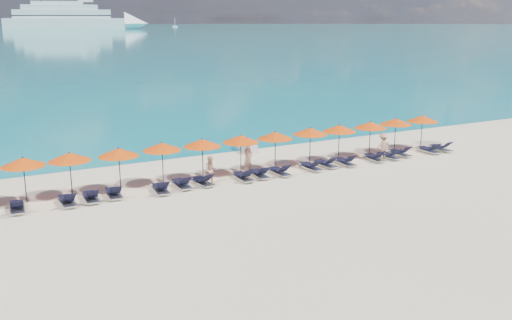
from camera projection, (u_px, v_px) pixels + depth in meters
name	position (u px, v px, depth m)	size (l,w,h in m)	color
ground	(285.00, 196.00, 28.13)	(1400.00, 1400.00, 0.00)	beige
cruise_ship	(78.00, 19.00, 494.60)	(120.66, 52.05, 33.44)	white
sailboat_near	(91.00, 27.00, 537.15)	(6.51, 2.17, 11.93)	white
sailboat_far	(175.00, 26.00, 611.23)	(5.25, 1.75, 9.63)	white
jetski	(247.00, 146.00, 37.80)	(1.16, 2.30, 0.78)	silver
beachgoer_a	(248.00, 159.00, 31.74)	(0.70, 0.46, 1.91)	tan
beachgoer_b	(211.00, 170.00, 29.97)	(0.75, 0.43, 1.54)	tan
beachgoer_c	(383.00, 146.00, 35.54)	(1.06, 0.49, 1.64)	tan
umbrella_1	(23.00, 162.00, 26.64)	(2.10, 2.10, 2.28)	black
umbrella_2	(69.00, 157.00, 27.62)	(2.10, 2.10, 2.28)	black
umbrella_3	(119.00, 152.00, 28.57)	(2.10, 2.10, 2.28)	black
umbrella_4	(162.00, 147.00, 29.84)	(2.10, 2.10, 2.28)	black
umbrella_5	(202.00, 143.00, 30.75)	(2.10, 2.10, 2.28)	black
umbrella_6	(241.00, 139.00, 31.76)	(2.10, 2.10, 2.28)	black
umbrella_7	(275.00, 135.00, 32.73)	(2.10, 2.10, 2.28)	black
umbrella_8	(310.00, 131.00, 33.94)	(2.10, 2.10, 2.28)	black
umbrella_9	(339.00, 128.00, 34.83)	(2.10, 2.10, 2.28)	black
umbrella_10	(371.00, 125.00, 35.95)	(2.10, 2.10, 2.28)	black
umbrella_11	(396.00, 121.00, 37.15)	(2.10, 2.10, 2.28)	black
umbrella_12	(423.00, 119.00, 38.26)	(2.10, 2.10, 2.28)	black
lounger_2	(17.00, 207.00, 25.85)	(0.73, 1.74, 0.66)	silver
lounger_3	(67.00, 200.00, 26.74)	(0.67, 1.72, 0.66)	silver
lounger_4	(91.00, 197.00, 27.32)	(0.69, 1.73, 0.66)	silver
lounger_5	(114.00, 193.00, 27.91)	(0.73, 1.74, 0.66)	silver
lounger_6	(161.00, 188.00, 28.65)	(0.78, 1.75, 0.66)	silver
lounger_7	(182.00, 184.00, 29.48)	(0.63, 1.70, 0.66)	silver
lounger_8	(203.00, 181.00, 29.98)	(0.77, 1.75, 0.66)	silver
lounger_9	(244.00, 176.00, 30.83)	(0.69, 1.72, 0.66)	silver
lounger_10	(260.00, 173.00, 31.41)	(0.75, 1.74, 0.66)	silver
lounger_11	(280.00, 171.00, 31.89)	(0.66, 1.71, 0.66)	silver
lounger_12	(311.00, 166.00, 32.97)	(0.67, 1.72, 0.66)	silver
lounger_13	(326.00, 163.00, 33.61)	(0.74, 1.74, 0.66)	silver
lounger_14	(345.00, 162.00, 34.03)	(0.69, 1.73, 0.66)	silver
lounger_15	(374.00, 157.00, 35.08)	(0.75, 1.74, 0.66)	silver
lounger_16	(389.00, 155.00, 35.59)	(0.77, 1.75, 0.66)	silver
lounger_17	(400.00, 153.00, 36.32)	(0.64, 1.71, 0.66)	silver
lounger_18	(429.00, 150.00, 37.17)	(0.66, 1.71, 0.66)	silver
lounger_19	(441.00, 148.00, 37.71)	(0.69, 1.72, 0.66)	silver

